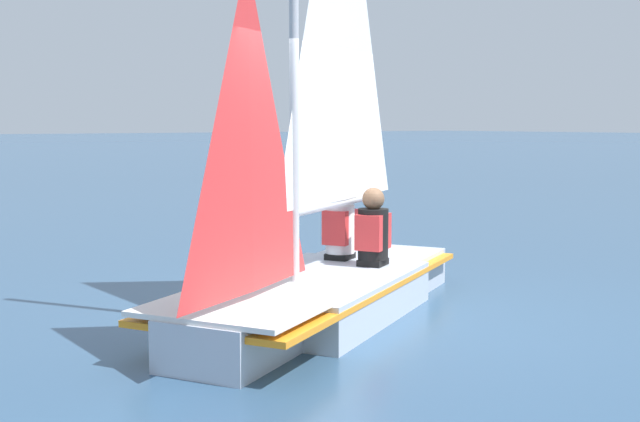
# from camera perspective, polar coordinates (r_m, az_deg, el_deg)

# --- Properties ---
(ground_plane) EXTENTS (260.00, 260.00, 0.00)m
(ground_plane) POSITION_cam_1_polar(r_m,az_deg,el_deg) (7.51, 0.00, -7.54)
(ground_plane) COLOR #2D4C6B
(sailboat_main) EXTENTS (4.20, 3.17, 4.97)m
(sailboat_main) POSITION_cam_1_polar(r_m,az_deg,el_deg) (7.40, 0.08, -2.39)
(sailboat_main) COLOR #B2BCCC
(sailboat_main) RESTS_ON ground_plane
(sailor_helm) EXTENTS (0.42, 0.41, 1.16)m
(sailor_helm) POSITION_cam_1_polar(r_m,az_deg,el_deg) (7.93, 3.79, -2.24)
(sailor_helm) COLOR black
(sailor_helm) RESTS_ON ground_plane
(sailor_crew) EXTENTS (0.42, 0.41, 1.16)m
(sailor_crew) POSITION_cam_1_polar(r_m,az_deg,el_deg) (8.28, 1.43, -1.79)
(sailor_crew) COLOR black
(sailor_crew) RESTS_ON ground_plane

